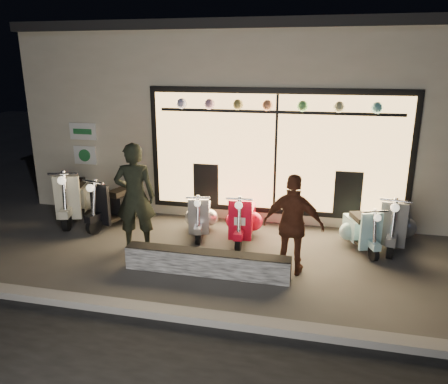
# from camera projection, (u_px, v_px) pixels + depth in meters

# --- Properties ---
(ground) EXTENTS (40.00, 40.00, 0.00)m
(ground) POSITION_uv_depth(u_px,v_px,m) (216.00, 257.00, 7.84)
(ground) COLOR #383533
(ground) RESTS_ON ground
(kerb) EXTENTS (40.00, 0.25, 0.12)m
(kerb) POSITION_uv_depth(u_px,v_px,m) (181.00, 315.00, 5.95)
(kerb) COLOR slate
(kerb) RESTS_ON ground
(shop_building) EXTENTS (10.20, 6.23, 4.20)m
(shop_building) POSITION_uv_depth(u_px,v_px,m) (260.00, 110.00, 11.88)
(shop_building) COLOR beige
(shop_building) RESTS_ON ground
(graffiti_barrier) EXTENTS (2.75, 0.28, 0.40)m
(graffiti_barrier) POSITION_uv_depth(u_px,v_px,m) (207.00, 263.00, 7.17)
(graffiti_barrier) COLOR black
(graffiti_barrier) RESTS_ON ground
(scooter_silver) EXTENTS (0.56, 1.26, 0.89)m
(scooter_silver) POSITION_uv_depth(u_px,v_px,m) (201.00, 215.00, 8.93)
(scooter_silver) COLOR black
(scooter_silver) RESTS_ON ground
(scooter_red) EXTENTS (0.48, 1.36, 0.97)m
(scooter_red) POSITION_uv_depth(u_px,v_px,m) (243.00, 218.00, 8.65)
(scooter_red) COLOR black
(scooter_red) RESTS_ON ground
(scooter_black) EXTENTS (0.76, 1.48, 1.06)m
(scooter_black) POSITION_uv_depth(u_px,v_px,m) (120.00, 204.00, 9.40)
(scooter_black) COLOR black
(scooter_black) RESTS_ON ground
(scooter_cream) EXTENTS (0.84, 1.64, 1.17)m
(scooter_cream) POSITION_uv_depth(u_px,v_px,m) (76.00, 197.00, 9.75)
(scooter_cream) COLOR black
(scooter_cream) RESTS_ON ground
(scooter_blue) EXTENTS (0.65, 1.21, 0.87)m
(scooter_blue) POSITION_uv_depth(u_px,v_px,m) (360.00, 229.00, 8.21)
(scooter_blue) COLOR black
(scooter_blue) RESTS_ON ground
(scooter_grey) EXTENTS (0.65, 1.45, 1.03)m
(scooter_grey) POSITION_uv_depth(u_px,v_px,m) (394.00, 223.00, 8.34)
(scooter_grey) COLOR black
(scooter_grey) RESTS_ON ground
(man) EXTENTS (0.83, 0.65, 2.01)m
(man) POSITION_uv_depth(u_px,v_px,m) (135.00, 197.00, 7.97)
(man) COLOR black
(man) RESTS_ON ground
(woman) EXTENTS (1.03, 0.52, 1.68)m
(woman) POSITION_uv_depth(u_px,v_px,m) (293.00, 225.00, 7.03)
(woman) COLOR #552B1B
(woman) RESTS_ON ground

